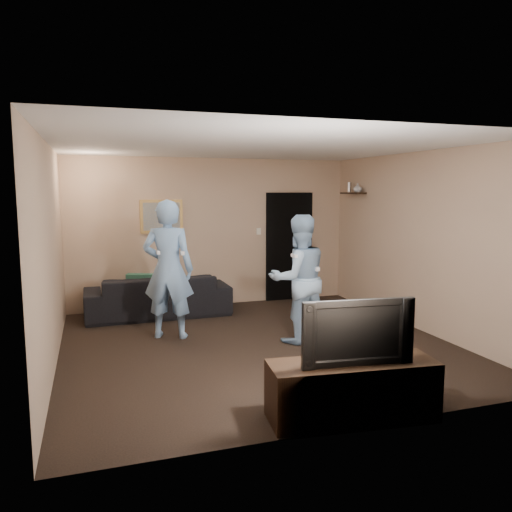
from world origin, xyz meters
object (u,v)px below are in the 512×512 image
object	(u,v)px
sofa	(158,295)
wii_player_left	(168,269)
television	(354,330)
tv_console	(352,391)
wii_player_right	(299,279)

from	to	relation	value
sofa	wii_player_left	xyz separation A→B (m)	(-0.01, -1.29, 0.62)
television	wii_player_left	size ratio (longest dim) A/B	0.53
tv_console	television	xyz separation A→B (m)	(0.00, 0.00, 0.57)
tv_console	television	distance (m)	0.57
television	wii_player_right	bearing A→B (deg)	85.32
sofa	wii_player_right	bearing A→B (deg)	128.45
wii_player_right	sofa	bearing A→B (deg)	128.69
sofa	television	bearing A→B (deg)	105.15
tv_console	wii_player_left	world-z (taller)	wii_player_left
sofa	wii_player_right	xyz separation A→B (m)	(1.63, -2.03, 0.53)
wii_player_right	tv_console	bearing A→B (deg)	-100.96
tv_console	television	world-z (taller)	television
sofa	television	world-z (taller)	television
wii_player_left	wii_player_right	size ratio (longest dim) A/B	1.11
television	wii_player_left	distance (m)	3.25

